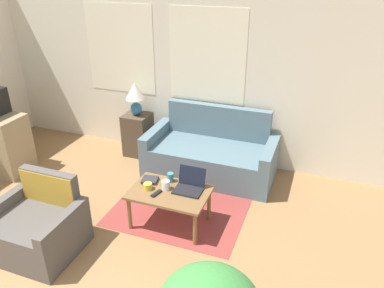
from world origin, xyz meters
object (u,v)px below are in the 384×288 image
(cup_white, at_px, (170,177))
(laptop, at_px, (190,185))
(couch, at_px, (211,155))
(cup_navy, at_px, (148,186))
(table_lamp, at_px, (135,95))
(coffee_table, at_px, (170,195))
(tv_remote, at_px, (156,193))
(book_red, at_px, (150,180))
(armchair, at_px, (39,227))
(cup_yellow, at_px, (166,185))

(cup_white, bearing_deg, laptop, -16.50)
(couch, bearing_deg, cup_navy, -103.71)
(table_lamp, relative_size, coffee_table, 0.57)
(table_lamp, xyz_separation_m, tv_remote, (1.05, -1.54, -0.52))
(couch, xyz_separation_m, coffee_table, (-0.08, -1.29, 0.11))
(cup_white, relative_size, book_red, 0.53)
(table_lamp, xyz_separation_m, cup_white, (1.09, -1.24, -0.47))
(table_lamp, relative_size, book_red, 2.47)
(cup_navy, xyz_separation_m, book_red, (-0.05, 0.16, -0.02))
(tv_remote, bearing_deg, cup_white, 82.56)
(coffee_table, xyz_separation_m, cup_white, (-0.07, 0.20, 0.11))
(armchair, height_order, laptop, armchair)
(couch, relative_size, table_lamp, 3.56)
(laptop, distance_m, cup_navy, 0.47)
(couch, relative_size, laptop, 5.74)
(table_lamp, bearing_deg, cup_navy, -58.33)
(cup_yellow, distance_m, tv_remote, 0.15)
(laptop, bearing_deg, armchair, -144.24)
(coffee_table, xyz_separation_m, book_red, (-0.29, 0.11, 0.07))
(cup_navy, xyz_separation_m, cup_white, (0.17, 0.24, 0.02))
(couch, bearing_deg, tv_remote, -97.88)
(cup_navy, distance_m, book_red, 0.16)
(laptop, bearing_deg, tv_remote, -144.28)
(couch, height_order, coffee_table, couch)
(armchair, distance_m, laptop, 1.64)
(coffee_table, bearing_deg, armchair, -143.53)
(armchair, distance_m, cup_navy, 1.20)
(table_lamp, distance_m, laptop, 1.95)
(couch, xyz_separation_m, cup_white, (-0.15, -1.09, 0.22))
(cup_yellow, bearing_deg, cup_white, 95.80)
(armchair, height_order, cup_yellow, armchair)
(coffee_table, height_order, tv_remote, tv_remote)
(table_lamp, height_order, cup_yellow, table_lamp)
(tv_remote, bearing_deg, coffee_table, 42.29)
(couch, relative_size, tv_remote, 11.38)
(laptop, height_order, book_red, laptop)
(couch, xyz_separation_m, cup_yellow, (-0.14, -1.26, 0.22))
(table_lamp, distance_m, tv_remote, 1.93)
(coffee_table, bearing_deg, book_red, 158.98)
(armchair, relative_size, cup_navy, 8.89)
(armchair, xyz_separation_m, tv_remote, (1.01, 0.73, 0.20))
(tv_remote, bearing_deg, laptop, 35.72)
(couch, bearing_deg, laptop, -84.52)
(armchair, relative_size, tv_remote, 5.56)
(table_lamp, bearing_deg, couch, -7.03)
(cup_white, height_order, tv_remote, cup_white)
(table_lamp, bearing_deg, armchair, -89.12)
(couch, distance_m, book_red, 1.25)
(coffee_table, distance_m, tv_remote, 0.16)
(cup_white, bearing_deg, book_red, -159.41)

